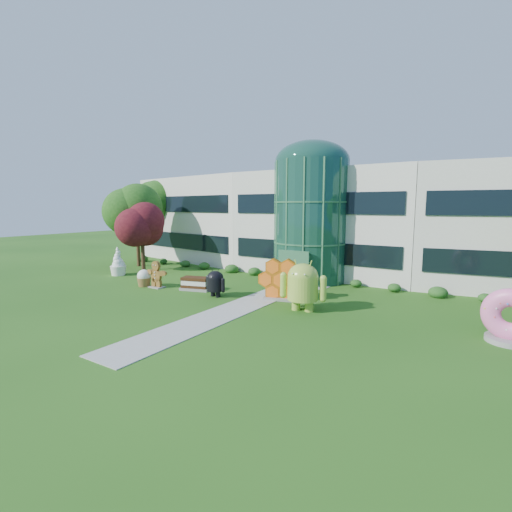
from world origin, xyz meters
The scene contains 14 objects.
ground centered at (0.00, 0.00, 0.00)m, with size 140.00×140.00×0.00m, color #215114.
building centered at (0.00, 18.00, 4.65)m, with size 46.00×15.00×9.30m, color beige, non-canonical shape.
atrium centered at (0.00, 12.00, 4.90)m, with size 6.00×6.00×9.80m, color #194738.
walkway centered at (0.00, 2.00, 0.02)m, with size 2.40×20.00×0.04m, color #9E9E93.
tree_red centered at (-15.50, 7.50, 3.00)m, with size 4.00×4.00×6.00m, color #3F0C14, non-canonical shape.
trees_backdrop centered at (0.00, 13.00, 4.20)m, with size 52.00×8.00×8.40m, color #1C4E13, non-canonical shape.
android_green centered at (3.56, 3.21, 1.68)m, with size 2.96×1.97×3.36m, color #9ABD3C, non-canonical shape.
android_black centered at (-2.97, 3.07, 1.06)m, with size 1.86×1.25×2.12m, color black, non-canonical shape.
donut centered at (13.79, 3.65, 1.28)m, with size 2.47×1.18×2.56m, color #E0559A, non-canonical shape.
gingerbread centered at (-8.54, 2.84, 1.04)m, with size 2.26×0.87×2.09m, color brown, non-canonical shape.
ice_cream_sandwich centered at (-5.48, 3.86, 0.49)m, with size 2.21×1.10×0.98m, color black, non-canonical shape.
honeycomb centered at (1.20, 4.76, 1.25)m, with size 3.18×1.14×2.50m, color orange, non-canonical shape.
froyo centered at (-15.40, 4.56, 1.28)m, with size 1.49×1.49×2.55m, color white, non-canonical shape.
cupcake centered at (-9.73, 2.66, 0.66)m, with size 1.11×1.11×1.33m, color white, non-canonical shape.
Camera 1 is at (12.89, -16.31, 6.20)m, focal length 26.00 mm.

